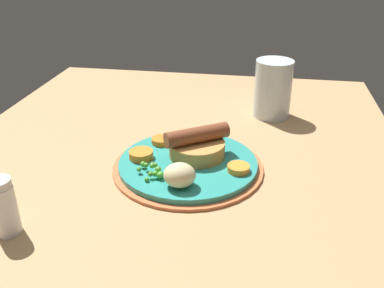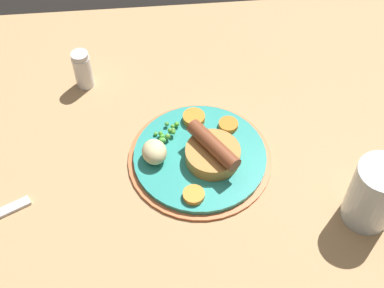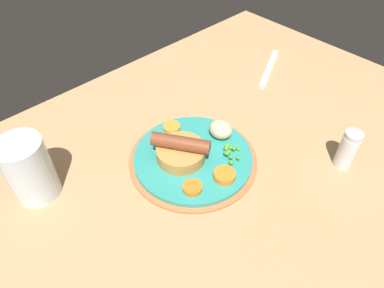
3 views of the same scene
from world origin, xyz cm
name	(u,v)px [view 3 (image 3 of 3)]	position (x,y,z in cm)	size (l,w,h in cm)	color
dining_table	(219,163)	(0.00, 0.00, 1.50)	(110.00, 80.00, 3.00)	tan
dinner_plate	(193,158)	(-4.18, 3.16, 3.57)	(24.60, 24.60, 1.40)	#CC6B3D
sausage_pudding	(181,150)	(-6.18, 4.33, 6.34)	(9.22, 10.45, 5.14)	#BC8442
pea_pile	(230,151)	(1.19, -1.36, 5.26)	(4.63, 4.43, 1.70)	green
potato_chunk_0	(221,129)	(3.46, 3.28, 6.23)	(4.75, 4.14, 3.66)	beige
carrot_slice_0	(192,188)	(-9.81, -2.61, 4.88)	(3.43, 3.43, 0.96)	orange
carrot_slice_1	(172,128)	(-2.30, 11.48, 4.89)	(3.51, 3.51, 0.99)	orange
carrot_slice_2	(224,175)	(-3.89, -4.62, 5.04)	(3.95, 3.95, 1.28)	orange
fork	(269,68)	(32.16, 12.78, 3.30)	(18.00, 1.60, 0.60)	silver
drinking_glass	(29,169)	(-29.02, 16.48, 8.90)	(7.61, 7.61, 11.80)	silver
salt_shaker	(348,149)	(15.84, -16.93, 6.90)	(3.35, 3.35, 7.88)	silver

